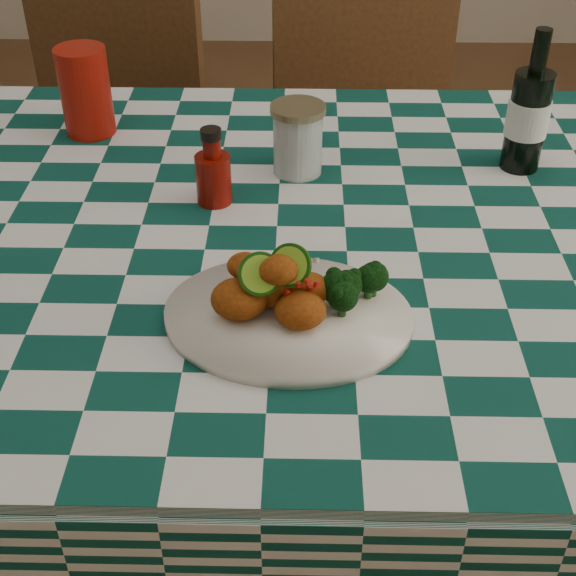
# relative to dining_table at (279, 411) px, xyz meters

# --- Properties ---
(ground) EXTENTS (5.00, 5.00, 0.00)m
(ground) POSITION_rel_dining_table_xyz_m (0.00, 0.00, -0.39)
(ground) COLOR brown
(ground) RESTS_ON ground
(dining_table) EXTENTS (1.66, 1.06, 0.79)m
(dining_table) POSITION_rel_dining_table_xyz_m (0.00, 0.00, 0.00)
(dining_table) COLOR #0B4137
(dining_table) RESTS_ON ground
(plate) EXTENTS (0.34, 0.27, 0.02)m
(plate) POSITION_rel_dining_table_xyz_m (0.02, -0.23, 0.40)
(plate) COLOR white
(plate) RESTS_ON dining_table
(fried_chicken_pile) EXTENTS (0.13, 0.10, 0.09)m
(fried_chicken_pile) POSITION_rel_dining_table_xyz_m (0.01, -0.23, 0.45)
(fried_chicken_pile) COLOR #A5460F
(fried_chicken_pile) RESTS_ON plate
(broccoli_side) EXTENTS (0.07, 0.07, 0.05)m
(broccoli_side) POSITION_rel_dining_table_xyz_m (0.11, -0.22, 0.44)
(broccoli_side) COLOR black
(broccoli_side) RESTS_ON plate
(red_tumbler) EXTENTS (0.09, 0.09, 0.16)m
(red_tumbler) POSITION_rel_dining_table_xyz_m (-0.35, 0.31, 0.47)
(red_tumbler) COLOR #981208
(red_tumbler) RESTS_ON dining_table
(ketchup_bottle) EXTENTS (0.07, 0.07, 0.12)m
(ketchup_bottle) POSITION_rel_dining_table_xyz_m (-0.10, 0.07, 0.45)
(ketchup_bottle) COLOR #6C0C05
(ketchup_bottle) RESTS_ON dining_table
(mason_jar) EXTENTS (0.12, 0.12, 0.12)m
(mason_jar) POSITION_rel_dining_table_xyz_m (0.03, 0.17, 0.45)
(mason_jar) COLOR #B2BCBA
(mason_jar) RESTS_ON dining_table
(beer_bottle) EXTENTS (0.09, 0.09, 0.24)m
(beer_bottle) POSITION_rel_dining_table_xyz_m (0.40, 0.20, 0.51)
(beer_bottle) COLOR black
(beer_bottle) RESTS_ON dining_table
(wooden_chair_left) EXTENTS (0.51, 0.53, 0.94)m
(wooden_chair_left) POSITION_rel_dining_table_xyz_m (-0.46, 0.69, 0.08)
(wooden_chair_left) COLOR #472814
(wooden_chair_left) RESTS_ON ground
(wooden_chair_right) EXTENTS (0.51, 0.53, 1.00)m
(wooden_chair_right) POSITION_rel_dining_table_xyz_m (0.21, 0.76, 0.11)
(wooden_chair_right) COLOR #472814
(wooden_chair_right) RESTS_ON ground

